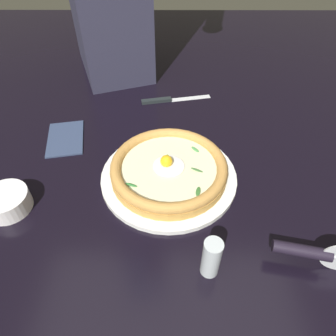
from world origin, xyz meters
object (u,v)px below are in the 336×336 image
(table_knife, at_px, (166,100))
(folded_napkin, at_px, (65,138))
(side_bowl, at_px, (7,202))
(pizza_cutter, at_px, (313,253))
(pizza, at_px, (168,168))
(pepper_shaker, at_px, (211,258))

(table_knife, height_order, folded_napkin, table_knife)
(side_bowl, distance_m, pizza_cutter, 0.59)
(pizza, distance_m, pepper_shaker, 0.23)
(table_knife, bearing_deg, pepper_shaker, 8.33)
(pizza, xyz_separation_m, pepper_shaker, (0.22, 0.07, 0.01))
(side_bowl, height_order, pepper_shaker, pepper_shaker)
(table_knife, xyz_separation_m, folded_napkin, (0.18, -0.26, 0.00))
(pizza_cutter, xyz_separation_m, table_knife, (-0.53, -0.25, -0.03))
(pizza_cutter, xyz_separation_m, pepper_shaker, (0.01, -0.17, 0.00))
(folded_napkin, height_order, pepper_shaker, pepper_shaker)
(side_bowl, height_order, folded_napkin, side_bowl)
(table_knife, xyz_separation_m, pepper_shaker, (0.55, 0.08, 0.04))
(side_bowl, height_order, pizza_cutter, pizza_cutter)
(pizza_cutter, height_order, pepper_shaker, pepper_shaker)
(pizza_cutter, bearing_deg, pepper_shaker, -85.88)
(pizza, distance_m, pizza_cutter, 0.32)
(side_bowl, height_order, table_knife, side_bowl)
(pizza_cutter, relative_size, pepper_shaker, 1.82)
(folded_napkin, bearing_deg, table_knife, 125.10)
(table_knife, bearing_deg, pizza_cutter, 25.55)
(pizza, relative_size, table_knife, 1.21)
(side_bowl, xyz_separation_m, pizza_cutter, (0.12, 0.58, 0.02))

